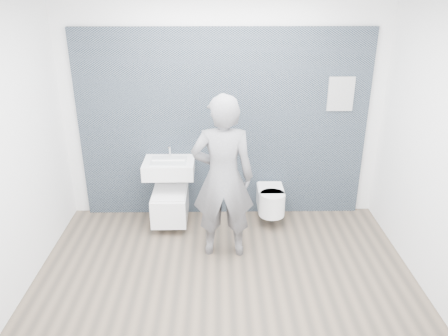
{
  "coord_description": "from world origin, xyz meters",
  "views": [
    {
      "loc": [
        -0.06,
        -3.77,
        2.85
      ],
      "look_at": [
        0.0,
        0.6,
        1.0
      ],
      "focal_mm": 35.0,
      "sensor_mm": 36.0,
      "label": 1
    }
  ],
  "objects_px": {
    "washbasin": "(169,167)",
    "toilet_rounded": "(271,200)",
    "toilet_square": "(170,203)",
    "visitor": "(223,178)"
  },
  "relations": [
    {
      "from": "washbasin",
      "to": "toilet_rounded",
      "type": "xyz_separation_m",
      "value": [
        1.28,
        -0.05,
        -0.44
      ]
    },
    {
      "from": "toilet_rounded",
      "to": "washbasin",
      "type": "bearing_deg",
      "value": 177.96
    },
    {
      "from": "toilet_square",
      "to": "visitor",
      "type": "relative_size",
      "value": 0.42
    },
    {
      "from": "toilet_rounded",
      "to": "visitor",
      "type": "relative_size",
      "value": 0.3
    },
    {
      "from": "toilet_rounded",
      "to": "visitor",
      "type": "xyz_separation_m",
      "value": [
        -0.62,
        -0.66,
        0.61
      ]
    },
    {
      "from": "washbasin",
      "to": "toilet_square",
      "type": "height_order",
      "value": "washbasin"
    },
    {
      "from": "toilet_rounded",
      "to": "visitor",
      "type": "bearing_deg",
      "value": -133.02
    },
    {
      "from": "washbasin",
      "to": "toilet_square",
      "type": "xyz_separation_m",
      "value": [
        0.0,
        -0.07,
        -0.46
      ]
    },
    {
      "from": "toilet_square",
      "to": "visitor",
      "type": "distance_m",
      "value": 1.11
    },
    {
      "from": "toilet_square",
      "to": "visitor",
      "type": "xyz_separation_m",
      "value": [
        0.66,
        -0.64,
        0.63
      ]
    }
  ]
}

